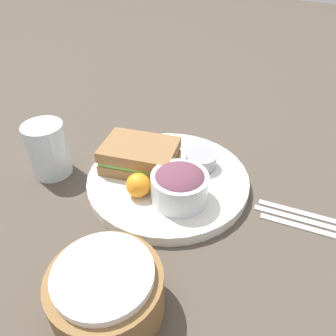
# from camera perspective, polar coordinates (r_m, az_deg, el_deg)

# --- Properties ---
(ground_plane) EXTENTS (4.00, 4.00, 0.00)m
(ground_plane) POSITION_cam_1_polar(r_m,az_deg,el_deg) (0.67, -0.00, -2.79)
(ground_plane) COLOR #4C4238
(plate) EXTENTS (0.32, 0.32, 0.02)m
(plate) POSITION_cam_1_polar(r_m,az_deg,el_deg) (0.67, -0.00, -2.09)
(plate) COLOR white
(plate) RESTS_ON ground_plane
(sandwich) EXTENTS (0.17, 0.14, 0.05)m
(sandwich) POSITION_cam_1_polar(r_m,az_deg,el_deg) (0.67, -4.89, 2.09)
(sandwich) COLOR olive
(sandwich) RESTS_ON plate
(salad_bowl) EXTENTS (0.10, 0.10, 0.07)m
(salad_bowl) POSITION_cam_1_polar(r_m,az_deg,el_deg) (0.59, 2.03, -2.91)
(salad_bowl) COLOR white
(salad_bowl) RESTS_ON plate
(dressing_cup) EXTENTS (0.06, 0.06, 0.03)m
(dressing_cup) POSITION_cam_1_polar(r_m,az_deg,el_deg) (0.68, 5.75, 1.30)
(dressing_cup) COLOR #99999E
(dressing_cup) RESTS_ON plate
(orange_wedge) EXTENTS (0.05, 0.05, 0.05)m
(orange_wedge) POSITION_cam_1_polar(r_m,az_deg,el_deg) (0.61, -5.20, -2.99)
(orange_wedge) COLOR orange
(orange_wedge) RESTS_ON plate
(drink_glass) EXTENTS (0.08, 0.08, 0.11)m
(drink_glass) POSITION_cam_1_polar(r_m,az_deg,el_deg) (0.72, -20.18, 3.03)
(drink_glass) COLOR silver
(drink_glass) RESTS_ON ground_plane
(bread_basket) EXTENTS (0.15, 0.15, 0.09)m
(bread_basket) POSITION_cam_1_polar(r_m,az_deg,el_deg) (0.47, -10.65, -20.39)
(bread_basket) COLOR olive
(bread_basket) RESTS_ON ground_plane
(fork) EXTENTS (0.19, 0.05, 0.01)m
(fork) POSITION_cam_1_polar(r_m,az_deg,el_deg) (0.66, 23.78, -7.52)
(fork) COLOR #B2B2B7
(fork) RESTS_ON ground_plane
(knife) EXTENTS (0.20, 0.05, 0.01)m
(knife) POSITION_cam_1_polar(r_m,az_deg,el_deg) (0.65, 23.69, -8.58)
(knife) COLOR #B2B2B7
(knife) RESTS_ON ground_plane
(spoon) EXTENTS (0.17, 0.04, 0.01)m
(spoon) POSITION_cam_1_polar(r_m,az_deg,el_deg) (0.64, 23.59, -9.69)
(spoon) COLOR #B2B2B7
(spoon) RESTS_ON ground_plane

